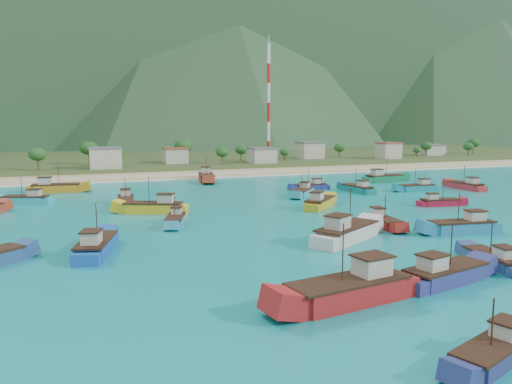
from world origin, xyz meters
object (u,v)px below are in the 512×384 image
object	(u,v)px
boat_8	(320,203)
boat_19	(126,202)
boat_5	(439,203)
boat_9	(382,222)
boat_17	(358,189)
boat_33	(417,188)
boat_23	(351,291)
boat_29	(55,189)
boat_16	(495,354)
boat_24	(206,178)
boat_3	(96,248)
boat_15	(303,193)
boat_26	(444,276)
boat_12	(176,221)
boat_25	(311,187)
boat_11	(26,200)
boat_10	(463,227)
radio_tower	(269,103)
boat_1	(346,234)
boat_20	(466,186)
boat_2	(154,208)
boat_0	(383,179)
boat_30	(494,261)

from	to	relation	value
boat_8	boat_19	world-z (taller)	boat_8
boat_5	boat_9	bearing A→B (deg)	-49.89
boat_17	boat_33	size ratio (longest dim) A/B	1.04
boat_23	boat_9	bearing A→B (deg)	-47.91
boat_29	boat_33	bearing A→B (deg)	77.85
boat_5	boat_16	distance (m)	66.33
boat_16	boat_24	size ratio (longest dim) A/B	0.69
boat_3	boat_15	xyz separation A→B (m)	(45.10, 35.06, -0.16)
boat_15	boat_23	size ratio (longest dim) A/B	0.67
boat_17	boat_26	world-z (taller)	boat_26
boat_12	boat_25	distance (m)	48.30
boat_3	boat_11	xyz separation A→B (m)	(-11.08, 44.66, -0.14)
boat_10	boat_24	size ratio (longest dim) A/B	0.86
boat_25	radio_tower	bearing A→B (deg)	-15.77
boat_25	boat_29	distance (m)	59.80
boat_11	boat_19	world-z (taller)	boat_19
boat_3	boat_17	distance (m)	69.35
boat_1	boat_20	bearing A→B (deg)	92.26
boat_16	boat_8	bearing A→B (deg)	-36.29
boat_16	boat_17	world-z (taller)	boat_17
boat_5	boat_2	bearing A→B (deg)	-92.08
boat_33	boat_12	bearing A→B (deg)	112.11
boat_2	boat_5	size ratio (longest dim) A/B	1.36
boat_0	boat_3	world-z (taller)	boat_0
boat_11	boat_30	distance (m)	84.45
boat_33	boat_16	bearing A→B (deg)	150.45
boat_9	boat_11	bearing A→B (deg)	-32.09
boat_9	boat_16	world-z (taller)	boat_9
boat_11	boat_19	bearing A→B (deg)	-93.40
boat_11	boat_33	distance (m)	85.92
boat_10	boat_33	bearing A→B (deg)	-21.79
boat_5	boat_17	xyz separation A→B (m)	(-4.84, 21.68, 0.16)
boat_1	boat_9	distance (m)	12.28
boat_16	boat_20	world-z (taller)	boat_20
boat_9	boat_30	world-z (taller)	boat_9
boat_10	boat_5	bearing A→B (deg)	-24.36
boat_23	boat_33	bearing A→B (deg)	-51.21
boat_24	boat_30	size ratio (longest dim) A/B	1.39
boat_1	radio_tower	bearing A→B (deg)	131.85
boat_10	boat_11	world-z (taller)	boat_10
boat_2	boat_3	xyz separation A→B (m)	(-11.20, -25.61, -0.03)
boat_3	boat_8	world-z (taller)	boat_3
boat_12	boat_11	bearing A→B (deg)	-33.03
boat_26	boat_30	world-z (taller)	boat_26
boat_0	boat_15	size ratio (longest dim) A/B	1.30
boat_10	boat_25	world-z (taller)	boat_10
boat_1	boat_2	distance (m)	37.11
boat_2	boat_15	xyz separation A→B (m)	(33.89, 9.44, -0.19)
boat_24	boat_33	world-z (taller)	boat_24
boat_5	boat_23	xyz separation A→B (m)	(-43.61, -39.51, 0.51)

